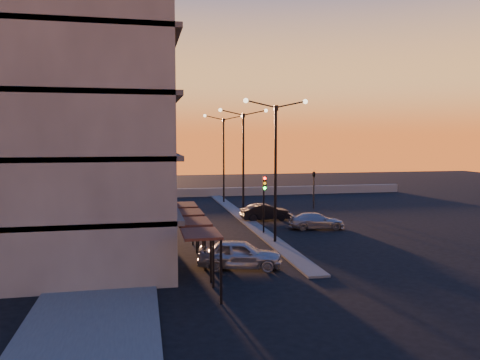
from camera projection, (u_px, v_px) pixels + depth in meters
name	position (u px, v px, depth m)	size (l,w,h in m)	color
ground	(275.00, 243.00, 31.04)	(120.00, 120.00, 0.00)	black
sidewalk_west	(115.00, 237.00, 32.80)	(5.00, 40.00, 0.12)	#4D4D4A
median	(243.00, 218.00, 40.79)	(1.20, 36.00, 0.12)	#4D4D4A
parapet	(232.00, 192.00, 56.76)	(44.00, 0.50, 1.00)	gray
building	(45.00, 53.00, 27.18)	(14.35, 17.08, 25.00)	#656159
streetlamp_near	(276.00, 159.00, 30.55)	(4.32, 0.32, 9.51)	black
streetlamp_mid	(243.00, 154.00, 40.30)	(4.32, 0.32, 9.51)	black
streetlamp_far	(224.00, 151.00, 50.05)	(4.32, 0.32, 9.51)	black
traffic_light_main	(264.00, 195.00, 33.59)	(0.28, 0.44, 4.25)	black
signal_east_a	(314.00, 189.00, 46.15)	(0.13, 0.16, 3.60)	black
signal_east_b	(314.00, 174.00, 50.25)	(0.42, 1.99, 3.60)	black
car_hatchback	(240.00, 254.00, 24.99)	(1.82, 4.51, 1.54)	#999AA0
car_sedan	(266.00, 212.00, 39.65)	(1.48, 4.23, 1.39)	black
car_wagon	(317.00, 221.00, 35.93)	(1.73, 4.26, 1.23)	#929399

